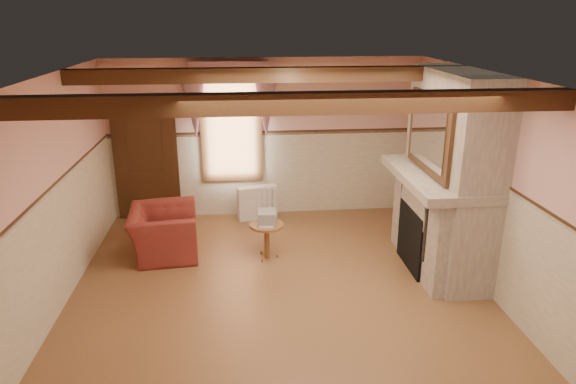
{
  "coord_description": "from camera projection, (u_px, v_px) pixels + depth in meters",
  "views": [
    {
      "loc": [
        -0.47,
        -5.91,
        3.47
      ],
      "look_at": [
        0.19,
        0.8,
        1.14
      ],
      "focal_mm": 32.0,
      "sensor_mm": 36.0,
      "label": 1
    }
  ],
  "objects": [
    {
      "name": "wall_back",
      "position": [
        266.0,
        138.0,
        9.1
      ],
      "size": [
        5.5,
        0.02,
        2.8
      ],
      "primitive_type": "cube",
      "color": "#DDA399",
      "rests_on": "floor"
    },
    {
      "name": "side_table",
      "position": [
        267.0,
        241.0,
        7.67
      ],
      "size": [
        0.63,
        0.63,
        0.55
      ],
      "primitive_type": "cylinder",
      "rotation": [
        0.0,
        0.0,
        0.29
      ],
      "color": "brown",
      "rests_on": "floor"
    },
    {
      "name": "radiator",
      "position": [
        257.0,
        203.0,
        9.16
      ],
      "size": [
        0.72,
        0.33,
        0.6
      ],
      "primitive_type": "cube",
      "rotation": [
        0.0,
        0.0,
        0.22
      ],
      "color": "silver",
      "rests_on": "floor"
    },
    {
      "name": "overmantel_mirror",
      "position": [
        429.0,
        134.0,
        6.85
      ],
      "size": [
        0.06,
        1.44,
        1.04
      ],
      "primitive_type": "cube",
      "color": "silver",
      "rests_on": "fireplace"
    },
    {
      "name": "candle_red",
      "position": [
        454.0,
        178.0,
        6.53
      ],
      "size": [
        0.06,
        0.06,
        0.16
      ],
      "primitive_type": "cylinder",
      "color": "maroon",
      "rests_on": "mantel"
    },
    {
      "name": "book_stack",
      "position": [
        267.0,
        217.0,
        7.55
      ],
      "size": [
        0.28,
        0.34,
        0.2
      ],
      "primitive_type": "cube",
      "rotation": [
        0.0,
        0.0,
        -0.06
      ],
      "color": "#B7AD8C",
      "rests_on": "side_table"
    },
    {
      "name": "window_drapes",
      "position": [
        230.0,
        91.0,
        8.66
      ],
      "size": [
        1.3,
        0.14,
        1.4
      ],
      "primitive_type": "cube",
      "color": "gray",
      "rests_on": "wall_back"
    },
    {
      "name": "oil_lamp",
      "position": [
        427.0,
        154.0,
        7.45
      ],
      "size": [
        0.11,
        0.11,
        0.28
      ],
      "primitive_type": "cylinder",
      "color": "gold",
      "rests_on": "mantel"
    },
    {
      "name": "bowl",
      "position": [
        440.0,
        171.0,
        6.97
      ],
      "size": [
        0.38,
        0.38,
        0.09
      ],
      "primitive_type": "imported",
      "color": "brown",
      "rests_on": "mantel"
    },
    {
      "name": "ceiling_beam_back",
      "position": [
        272.0,
        75.0,
        6.98
      ],
      "size": [
        5.5,
        0.18,
        0.2
      ],
      "primitive_type": "cube",
      "color": "black",
      "rests_on": "ceiling"
    },
    {
      "name": "fireplace",
      "position": [
        451.0,
        174.0,
        7.07
      ],
      "size": [
        0.85,
        2.0,
        2.8
      ],
      "primitive_type": "cube",
      "color": "gray",
      "rests_on": "floor"
    },
    {
      "name": "floor",
      "position": [
        280.0,
        294.0,
        6.74
      ],
      "size": [
        5.5,
        6.0,
        0.01
      ],
      "primitive_type": "cube",
      "color": "brown",
      "rests_on": "ground"
    },
    {
      "name": "wall_right",
      "position": [
        494.0,
        187.0,
        6.53
      ],
      "size": [
        0.02,
        6.0,
        2.8
      ],
      "primitive_type": "cube",
      "color": "#DDA399",
      "rests_on": "floor"
    },
    {
      "name": "mantel",
      "position": [
        438.0,
        177.0,
        7.06
      ],
      "size": [
        1.05,
        2.05,
        0.12
      ],
      "primitive_type": "cube",
      "color": "gray",
      "rests_on": "fireplace"
    },
    {
      "name": "window",
      "position": [
        231.0,
        125.0,
        8.94
      ],
      "size": [
        1.06,
        0.08,
        2.02
      ],
      "primitive_type": "cube",
      "color": "white",
      "rests_on": "wall_back"
    },
    {
      "name": "wall_left",
      "position": [
        46.0,
        201.0,
        6.03
      ],
      "size": [
        0.02,
        6.0,
        2.8
      ],
      "primitive_type": "cube",
      "color": "#DDA399",
      "rests_on": "floor"
    },
    {
      "name": "jar_yellow",
      "position": [
        453.0,
        180.0,
        6.56
      ],
      "size": [
        0.06,
        0.06,
        0.12
      ],
      "primitive_type": "cylinder",
      "color": "gold",
      "rests_on": "mantel"
    },
    {
      "name": "ceiling",
      "position": [
        279.0,
        77.0,
        5.82
      ],
      "size": [
        5.5,
        6.0,
        0.01
      ],
      "primitive_type": "cube",
      "color": "silver",
      "rests_on": "wall_back"
    },
    {
      "name": "door",
      "position": [
        146.0,
        161.0,
        8.97
      ],
      "size": [
        1.1,
        0.1,
        2.1
      ],
      "primitive_type": "cube",
      "color": "black",
      "rests_on": "floor"
    },
    {
      "name": "armchair",
      "position": [
        164.0,
        232.0,
        7.76
      ],
      "size": [
        1.07,
        1.19,
        0.72
      ],
      "primitive_type": "imported",
      "rotation": [
        0.0,
        0.0,
        1.66
      ],
      "color": "maroon",
      "rests_on": "floor"
    },
    {
      "name": "wall_front",
      "position": [
        315.0,
        339.0,
        3.46
      ],
      "size": [
        5.5,
        0.02,
        2.8
      ],
      "primitive_type": "cube",
      "color": "#DDA399",
      "rests_on": "floor"
    },
    {
      "name": "wainscot",
      "position": [
        280.0,
        242.0,
        6.49
      ],
      "size": [
        5.5,
        6.0,
        1.5
      ],
      "primitive_type": null,
      "color": "beige",
      "rests_on": "floor"
    },
    {
      "name": "mantel_clock",
      "position": [
        422.0,
        153.0,
        7.65
      ],
      "size": [
        0.14,
        0.24,
        0.2
      ],
      "primitive_type": "cube",
      "color": "black",
      "rests_on": "mantel"
    },
    {
      "name": "firebox",
      "position": [
        415.0,
        238.0,
        7.34
      ],
      "size": [
        0.2,
        0.95,
        0.9
      ],
      "primitive_type": "cube",
      "color": "black",
      "rests_on": "floor"
    },
    {
      "name": "chair_rail",
      "position": [
        279.0,
        186.0,
        6.25
      ],
      "size": [
        5.5,
        6.0,
        0.08
      ],
      "primitive_type": null,
      "color": "black",
      "rests_on": "wainscot"
    },
    {
      "name": "ceiling_beam_front",
      "position": [
        289.0,
        103.0,
        4.73
      ],
      "size": [
        5.5,
        0.18,
        0.2
      ],
      "primitive_type": "cube",
      "color": "black",
      "rests_on": "ceiling"
    }
  ]
}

